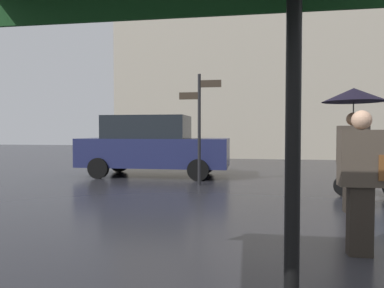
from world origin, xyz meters
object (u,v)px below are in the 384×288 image
at_px(parked_car_left, 153,146).
at_px(pedestrian_with_umbrella, 353,115).
at_px(street_signpost, 199,118).
at_px(parked_scooter, 367,171).
at_px(pedestrian_with_bag, 362,174).

bearing_deg(parked_car_left, pedestrian_with_umbrella, 132.53).
bearing_deg(pedestrian_with_umbrella, street_signpost, 134.59).
height_order(parked_scooter, street_signpost, street_signpost).
xyz_separation_m(parked_scooter, parked_car_left, (-5.40, 2.77, 0.39)).
distance_m(pedestrian_with_umbrella, street_signpost, 3.96).
distance_m(parked_scooter, parked_car_left, 6.08).
xyz_separation_m(pedestrian_with_bag, parked_scooter, (1.23, 3.73, -0.36)).
distance_m(parked_car_left, street_signpost, 2.51).
bearing_deg(parked_scooter, pedestrian_with_bag, -95.77).
xyz_separation_m(pedestrian_with_bag, parked_car_left, (-4.17, 6.50, 0.03)).
bearing_deg(pedestrian_with_bag, pedestrian_with_umbrella, 71.64).
distance_m(pedestrian_with_bag, parked_scooter, 3.95).
bearing_deg(parked_scooter, street_signpost, 176.11).
relative_size(pedestrian_with_umbrella, pedestrian_with_bag, 1.31).
xyz_separation_m(parked_car_left, street_signpost, (1.69, -1.68, 0.79)).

